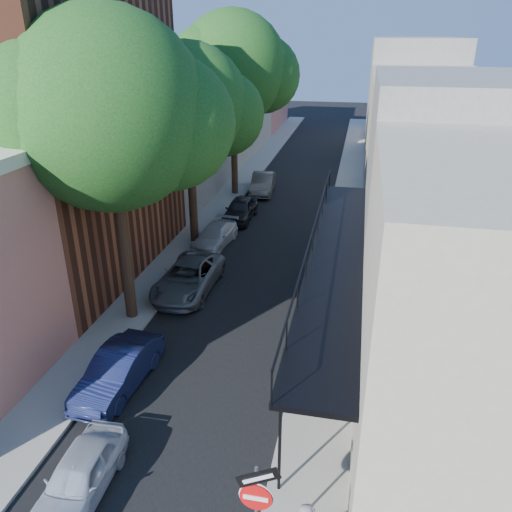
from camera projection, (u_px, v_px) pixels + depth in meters
The scene contains 15 objects.
road_surface at pixel (294, 186), 37.13m from camera, with size 6.00×64.00×0.01m, color black.
sidewalk_left at pixel (242, 182), 37.85m from camera, with size 2.00×64.00×0.12m, color gray.
sidewalk_right at pixel (349, 188), 36.36m from camera, with size 2.00×64.00×0.12m, color gray.
buildings_left at pixel (165, 116), 35.74m from camera, with size 10.10×59.10×12.00m.
buildings_right at pixel (429, 131), 33.18m from camera, with size 9.80×55.00×10.00m.
sign_post at pixel (256, 501), 9.79m from camera, with size 0.89×0.17×2.99m.
oak_near at pixel (124, 115), 16.90m from camera, with size 7.48×6.80×11.42m.
oak_mid at pixel (197, 108), 24.37m from camera, with size 6.60×6.00×10.20m.
oak_far at pixel (241, 70), 31.93m from camera, with size 7.70×7.00×11.90m.
parked_car_a at pixel (80, 476), 12.15m from camera, with size 1.35×3.35×1.14m, color #B6BCCA.
parked_car_b at pixel (118, 370), 15.82m from camera, with size 1.37×3.93×1.29m, color #151B41.
parked_car_c at pixel (189, 277), 21.78m from camera, with size 2.19×4.76×1.32m, color slate.
parked_car_d at pixel (215, 236), 26.51m from camera, with size 1.56×3.84×1.11m, color silver.
parked_car_e at pixel (240, 209), 30.12m from camera, with size 1.57×3.91×1.33m, color black.
parked_car_f at pixel (263, 183), 35.20m from camera, with size 1.46×4.19×1.38m, color #625C53.
Camera 1 is at (4.57, -5.84, 10.45)m, focal length 35.00 mm.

